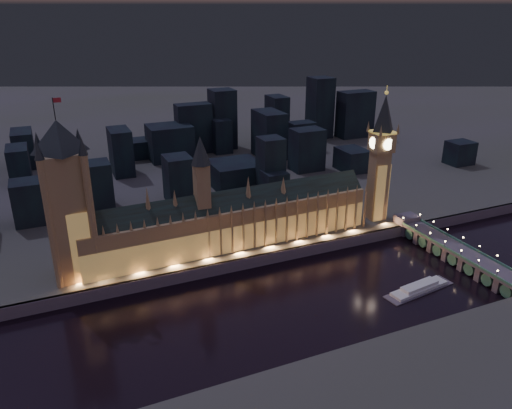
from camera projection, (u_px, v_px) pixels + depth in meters
name	position (u px, v px, depth m)	size (l,w,h in m)	color
ground_plane	(285.00, 297.00, 295.28)	(2000.00, 2000.00, 0.00)	black
north_bank	(128.00, 119.00, 736.26)	(2000.00, 960.00, 8.00)	#44462F
embankment_wall	(258.00, 261.00, 328.68)	(2000.00, 2.50, 8.00)	#534C57
palace_of_westminster	(231.00, 221.00, 334.12)	(202.00, 26.70, 78.00)	#9D6D4B
victoria_tower	(67.00, 193.00, 284.58)	(31.68, 31.68, 107.09)	#9D6D4B
elizabeth_tower	(381.00, 148.00, 364.13)	(18.00, 18.00, 100.55)	#9D6D4B
westminster_bridge	(453.00, 252.00, 336.25)	(16.64, 113.00, 15.90)	#534C57
river_boat	(419.00, 288.00, 301.41)	(49.76, 17.61, 4.50)	#534C57
city_backdrop	(206.00, 143.00, 506.54)	(489.82, 215.63, 72.41)	black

